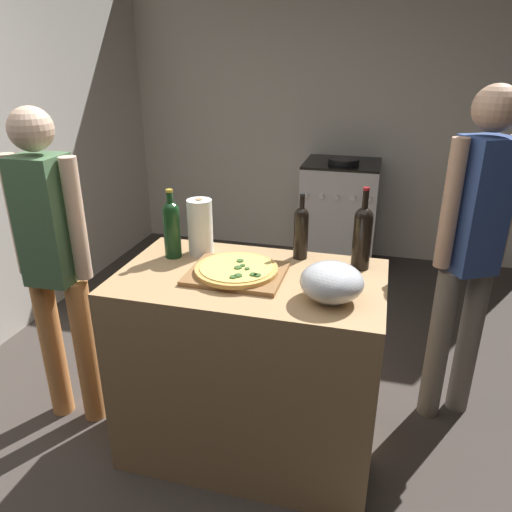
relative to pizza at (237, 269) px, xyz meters
name	(u,v)px	position (x,y,z in m)	size (l,w,h in m)	color
ground_plane	(273,333)	(-0.07, 1.04, -0.94)	(3.98, 3.79, 0.02)	#3F3833
kitchen_wall_rear	(317,110)	(-0.07, 2.69, 0.37)	(3.98, 0.10, 2.60)	beige
kitchen_wall_left	(23,129)	(-1.82, 1.04, 0.37)	(0.10, 3.79, 2.60)	beige
counter	(250,365)	(0.05, 0.01, -0.48)	(1.13, 0.66, 0.90)	tan
cutting_board	(237,273)	(0.00, 0.00, -0.02)	(0.40, 0.32, 0.02)	olive
pizza	(237,269)	(0.00, 0.00, 0.00)	(0.35, 0.35, 0.03)	tan
mixing_bowl	(332,282)	(0.41, -0.12, 0.04)	(0.24, 0.24, 0.15)	#B2B2B7
paper_towel_roll	(200,227)	(-0.23, 0.20, 0.10)	(0.11, 0.11, 0.26)	white
wine_bottle_amber	(362,235)	(0.50, 0.22, 0.12)	(0.08, 0.08, 0.36)	black
wine_bottle_clear	(172,227)	(-0.34, 0.13, 0.11)	(0.08, 0.08, 0.32)	#143819
wine_bottle_green	(301,230)	(0.22, 0.26, 0.10)	(0.07, 0.07, 0.30)	black
stove	(339,216)	(0.22, 2.28, -0.46)	(0.62, 0.59, 0.98)	#B7B7BC
person_in_stripes	(53,257)	(-0.88, -0.02, -0.04)	(0.38, 0.21, 1.58)	#D88C4C
person_in_red	(471,245)	(0.99, 0.51, 0.02)	(0.33, 0.27, 1.66)	slate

